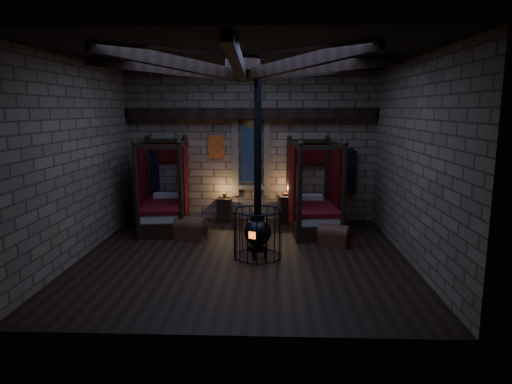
{
  "coord_description": "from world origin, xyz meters",
  "views": [
    {
      "loc": [
        0.64,
        -9.47,
        3.17
      ],
      "look_at": [
        0.25,
        0.6,
        1.33
      ],
      "focal_mm": 32.0,
      "sensor_mm": 36.0,
      "label": 1
    }
  ],
  "objects_px": {
    "bed_right": "(313,209)",
    "trunk_right": "(334,236)",
    "bed_left": "(165,206)",
    "stove": "(258,229)",
    "trunk_left": "(191,229)"
  },
  "relations": [
    {
      "from": "trunk_left",
      "to": "trunk_right",
      "type": "bearing_deg",
      "value": 7.24
    },
    {
      "from": "bed_right",
      "to": "stove",
      "type": "bearing_deg",
      "value": -125.02
    },
    {
      "from": "bed_left",
      "to": "stove",
      "type": "bearing_deg",
      "value": -50.93
    },
    {
      "from": "trunk_right",
      "to": "bed_right",
      "type": "bearing_deg",
      "value": 128.38
    },
    {
      "from": "trunk_left",
      "to": "stove",
      "type": "relative_size",
      "value": 0.21
    },
    {
      "from": "trunk_right",
      "to": "stove",
      "type": "bearing_deg",
      "value": -127.69
    },
    {
      "from": "bed_left",
      "to": "bed_right",
      "type": "xyz_separation_m",
      "value": [
        3.98,
        -0.13,
        0.0
      ]
    },
    {
      "from": "bed_left",
      "to": "bed_right",
      "type": "relative_size",
      "value": 1.01
    },
    {
      "from": "bed_left",
      "to": "trunk_left",
      "type": "bearing_deg",
      "value": -56.76
    },
    {
      "from": "bed_left",
      "to": "bed_right",
      "type": "height_order",
      "value": "bed_right"
    },
    {
      "from": "stove",
      "to": "trunk_left",
      "type": "bearing_deg",
      "value": 161.86
    },
    {
      "from": "bed_left",
      "to": "trunk_left",
      "type": "height_order",
      "value": "bed_left"
    },
    {
      "from": "bed_left",
      "to": "stove",
      "type": "distance_m",
      "value": 3.6
    },
    {
      "from": "bed_right",
      "to": "trunk_right",
      "type": "bearing_deg",
      "value": -79.17
    },
    {
      "from": "bed_left",
      "to": "stove",
      "type": "relative_size",
      "value": 0.58
    }
  ]
}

